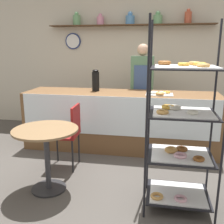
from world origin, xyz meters
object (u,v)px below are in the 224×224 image
object	(u,v)px
pastry_rack	(181,130)
cafe_table	(46,144)
donut_tray_counter	(160,93)
person_worker	(142,88)
cafe_chair	(70,130)
coffee_carafe	(96,81)

from	to	relation	value
pastry_rack	cafe_table	world-z (taller)	pastry_rack
donut_tray_counter	pastry_rack	bearing A→B (deg)	-81.14
person_worker	cafe_table	distance (m)	2.22
donut_tray_counter	person_worker	bearing A→B (deg)	116.84
pastry_rack	cafe_chair	world-z (taller)	pastry_rack
person_worker	cafe_table	bearing A→B (deg)	-114.93
cafe_table	cafe_chair	world-z (taller)	cafe_chair
cafe_table	donut_tray_counter	distance (m)	1.89
pastry_rack	person_worker	xyz separation A→B (m)	(-0.53, 2.03, 0.10)
pastry_rack	coffee_carafe	size ratio (longest dim) A/B	5.40
pastry_rack	person_worker	distance (m)	2.10
cafe_table	cafe_chair	size ratio (longest dim) A/B	0.85
cafe_chair	coffee_carafe	size ratio (longest dim) A/B	2.50
donut_tray_counter	coffee_carafe	bearing A→B (deg)	170.69
cafe_chair	donut_tray_counter	size ratio (longest dim) A/B	2.17
cafe_chair	coffee_carafe	xyz separation A→B (m)	(0.14, 0.93, 0.56)
pastry_rack	coffee_carafe	world-z (taller)	pastry_rack
cafe_table	cafe_chair	distance (m)	0.62
coffee_carafe	donut_tray_counter	bearing A→B (deg)	-9.31
coffee_carafe	cafe_table	bearing A→B (deg)	-97.33
cafe_chair	donut_tray_counter	bearing A→B (deg)	120.13
cafe_table	donut_tray_counter	bearing A→B (deg)	48.06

